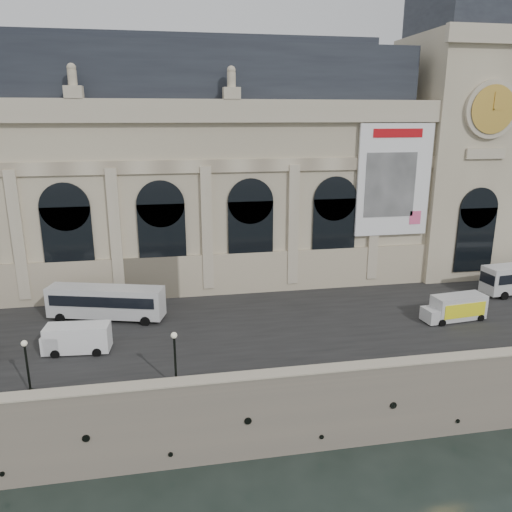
{
  "coord_description": "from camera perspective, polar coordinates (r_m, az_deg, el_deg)",
  "views": [
    {
      "loc": [
        -3.42,
        -33.17,
        26.3
      ],
      "look_at": [
        6.65,
        22.0,
        10.5
      ],
      "focal_mm": 35.0,
      "sensor_mm": 36.0,
      "label": 1
    }
  ],
  "objects": [
    {
      "name": "ground",
      "position": [
        42.47,
        -3.79,
        -22.57
      ],
      "size": [
        260.0,
        260.0,
        0.0
      ],
      "primitive_type": "plane",
      "color": "black",
      "rests_on": "ground"
    },
    {
      "name": "quay",
      "position": [
        72.12,
        -7.08,
        -3.24
      ],
      "size": [
        160.0,
        70.0,
        6.0
      ],
      "primitive_type": "cube",
      "color": "gray",
      "rests_on": "ground"
    },
    {
      "name": "street",
      "position": [
        51.45,
        -5.75,
        -7.55
      ],
      "size": [
        160.0,
        24.0,
        0.06
      ],
      "primitive_type": "cube",
      "color": "#2D2D2D",
      "rests_on": "quay"
    },
    {
      "name": "parapet",
      "position": [
        39.24,
        -4.08,
        -14.42
      ],
      "size": [
        160.0,
        1.4,
        1.21
      ],
      "color": "gray",
      "rests_on": "quay"
    },
    {
      "name": "museum",
      "position": [
        64.42,
        -12.74,
        9.5
      ],
      "size": [
        69.0,
        18.7,
        29.1
      ],
      "color": "beige",
      "rests_on": "quay"
    },
    {
      "name": "clock_pavilion",
      "position": [
        71.7,
        21.65,
        12.36
      ],
      "size": [
        13.0,
        14.72,
        36.7
      ],
      "color": "beige",
      "rests_on": "quay"
    },
    {
      "name": "bus_left",
      "position": [
        53.5,
        -16.78,
        -5.01
      ],
      "size": [
        12.1,
        5.64,
        3.5
      ],
      "color": "silver",
      "rests_on": "quay"
    },
    {
      "name": "van_c",
      "position": [
        47.5,
        -20.09,
        -8.86
      ],
      "size": [
        5.89,
        2.76,
        2.55
      ],
      "color": "white",
      "rests_on": "quay"
    },
    {
      "name": "box_truck",
      "position": [
        55.21,
        21.8,
        -5.53
      ],
      "size": [
        6.78,
        2.91,
        2.66
      ],
      "color": "silver",
      "rests_on": "quay"
    },
    {
      "name": "lamp_left",
      "position": [
        41.64,
        -24.65,
        -11.56
      ],
      "size": [
        0.45,
        0.45,
        4.45
      ],
      "color": "black",
      "rests_on": "quay"
    },
    {
      "name": "lamp_right",
      "position": [
        39.22,
        -9.21,
        -11.75
      ],
      "size": [
        0.48,
        0.48,
        4.69
      ],
      "color": "black",
      "rests_on": "quay"
    }
  ]
}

